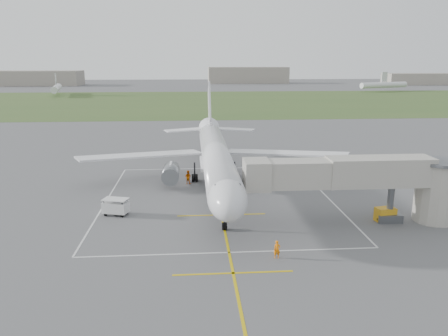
{
  "coord_description": "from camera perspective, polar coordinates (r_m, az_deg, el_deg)",
  "views": [
    {
      "loc": [
        -3.19,
        -56.7,
        17.09
      ],
      "look_at": [
        0.73,
        -4.0,
        4.0
      ],
      "focal_mm": 35.0,
      "sensor_mm": 36.0,
      "label": 1
    }
  ],
  "objects": [
    {
      "name": "baggage_cart",
      "position": [
        51.02,
        -13.96,
        -4.93
      ],
      "size": [
        3.09,
        2.33,
        1.91
      ],
      "rotation": [
        0.0,
        0.0,
        -0.28
      ],
      "color": "silver",
      "rests_on": "ground"
    },
    {
      "name": "gpu_unit",
      "position": [
        50.84,
        20.32,
        -5.73
      ],
      "size": [
        2.23,
        1.74,
        1.53
      ],
      "rotation": [
        0.0,
        0.0,
        0.17
      ],
      "color": "gold",
      "rests_on": "ground"
    },
    {
      "name": "apron_markings",
      "position": [
        53.77,
        -0.63,
        -4.61
      ],
      "size": [
        28.2,
        60.0,
        0.01
      ],
      "color": "gold",
      "rests_on": "ground"
    },
    {
      "name": "grass_strip",
      "position": [
        187.51,
        -3.29,
        8.66
      ],
      "size": [
        700.0,
        120.0,
        0.02
      ],
      "primitive_type": "cube",
      "color": "#3A5625",
      "rests_on": "ground"
    },
    {
      "name": "ramp_worker_nose",
      "position": [
        39.51,
        6.94,
        -10.52
      ],
      "size": [
        0.62,
        0.43,
        1.63
      ],
      "primitive_type": "imported",
      "rotation": [
        0.0,
        0.0,
        -0.07
      ],
      "color": "orange",
      "rests_on": "ground"
    },
    {
      "name": "distant_hangars",
      "position": [
        322.38,
        -6.69,
        11.7
      ],
      "size": [
        345.0,
        49.0,
        12.0
      ],
      "color": "gray",
      "rests_on": "ground"
    },
    {
      "name": "airliner",
      "position": [
        58.92,
        -1.05,
        1.47
      ],
      "size": [
        38.93,
        46.75,
        13.52
      ],
      "color": "silver",
      "rests_on": "ground"
    },
    {
      "name": "ground",
      "position": [
        59.31,
        -0.99,
        -2.84
      ],
      "size": [
        700.0,
        700.0,
        0.0
      ],
      "primitive_type": "plane",
      "color": "#555557",
      "rests_on": "ground"
    },
    {
      "name": "distant_aircraft",
      "position": [
        235.01,
        0.81,
        10.61
      ],
      "size": [
        195.51,
        39.08,
        8.85
      ],
      "color": "silver",
      "rests_on": "ground"
    },
    {
      "name": "ramp_worker_wing",
      "position": [
        62.05,
        -4.73,
        -1.18
      ],
      "size": [
        1.18,
        1.07,
        1.96
      ],
      "primitive_type": "imported",
      "rotation": [
        0.0,
        0.0,
        2.71
      ],
      "color": "#DA5E06",
      "rests_on": "ground"
    },
    {
      "name": "jet_bridge",
      "position": [
        48.75,
        18.74,
        -1.51
      ],
      "size": [
        23.4,
        5.0,
        7.2
      ],
      "color": "gray",
      "rests_on": "ground"
    }
  ]
}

